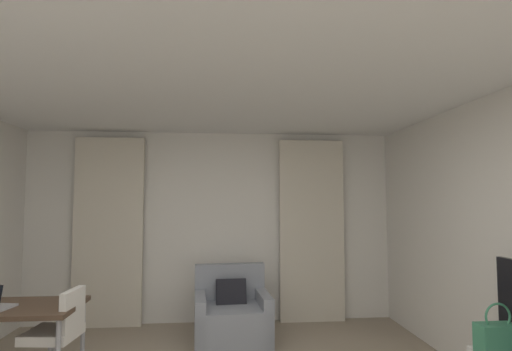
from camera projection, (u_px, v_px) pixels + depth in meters
name	position (u px, v px, depth m)	size (l,w,h in m)	color
wall_window	(213.00, 226.00, 5.48)	(5.12, 0.06, 2.60)	silver
ceiling	(204.00, 49.00, 2.56)	(5.12, 6.12, 0.06)	white
curtain_left_panel	(108.00, 231.00, 5.23)	(0.90, 0.06, 2.50)	beige
curtain_right_panel	(312.00, 230.00, 5.47)	(0.90, 0.06, 2.50)	beige
armchair	(232.00, 316.00, 4.64)	(0.91, 0.82, 0.86)	gray
desk_chair	(56.00, 347.00, 3.38)	(0.48, 0.48, 0.88)	gray
handbag_primary	(499.00, 338.00, 2.78)	(0.30, 0.14, 0.37)	#387F5B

